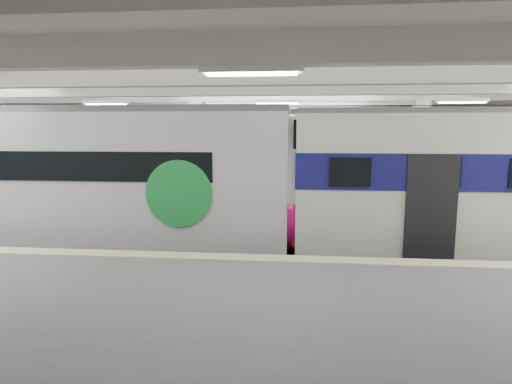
# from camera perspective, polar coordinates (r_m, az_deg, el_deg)

# --- Properties ---
(station_hall) EXTENTS (36.00, 24.00, 5.75)m
(station_hall) POSITION_cam_1_polar(r_m,az_deg,el_deg) (11.02, 1.84, 4.25)
(station_hall) COLOR black
(station_hall) RESTS_ON ground
(modern_emu) EXTENTS (14.71, 3.04, 4.70)m
(modern_emu) POSITION_cam_1_polar(r_m,az_deg,el_deg) (14.00, -18.13, 0.90)
(modern_emu) COLOR silver
(modern_emu) RESTS_ON ground
(far_train) EXTENTS (14.59, 3.52, 4.60)m
(far_train) POSITION_cam_1_polar(r_m,az_deg,el_deg) (18.90, -9.08, 3.30)
(far_train) COLOR silver
(far_train) RESTS_ON ground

